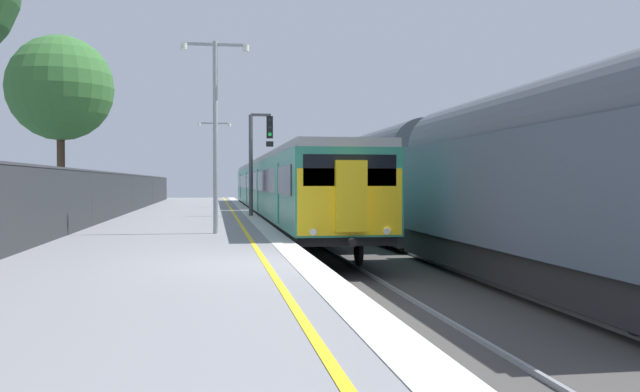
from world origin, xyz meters
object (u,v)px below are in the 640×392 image
object	(u,v)px
freight_train_adjacent_track	(348,181)
background_tree_left	(62,90)
signal_gantry	(257,152)
platform_lamp_mid	(215,120)
commuter_train_at_platform	(277,187)
platform_lamp_far	(214,156)

from	to	relation	value
freight_train_adjacent_track	background_tree_left	world-z (taller)	background_tree_left
signal_gantry	platform_lamp_mid	distance (m)	10.51
commuter_train_at_platform	signal_gantry	xyz separation A→B (m)	(-1.46, -6.12, 1.62)
signal_gantry	platform_lamp_far	xyz separation A→B (m)	(-1.89, 10.72, 0.18)
commuter_train_at_platform	platform_lamp_mid	distance (m)	16.91
signal_gantry	commuter_train_at_platform	bearing A→B (deg)	76.60
signal_gantry	platform_lamp_far	bearing A→B (deg)	99.99
commuter_train_at_platform	platform_lamp_far	bearing A→B (deg)	126.03
platform_lamp_mid	platform_lamp_far	bearing A→B (deg)	90.00
commuter_train_at_platform	background_tree_left	distance (m)	12.08
freight_train_adjacent_track	platform_lamp_mid	bearing A→B (deg)	-113.64
signal_gantry	platform_lamp_far	world-z (taller)	platform_lamp_far
signal_gantry	background_tree_left	world-z (taller)	background_tree_left
signal_gantry	background_tree_left	bearing A→B (deg)	173.96
background_tree_left	commuter_train_at_platform	bearing A→B (deg)	27.55
freight_train_adjacent_track	signal_gantry	world-z (taller)	signal_gantry
signal_gantry	platform_lamp_mid	size ratio (longest dim) A/B	0.81
platform_lamp_far	background_tree_left	xyz separation A→B (m)	(-6.65, -9.82, 2.51)
platform_lamp_far	freight_train_adjacent_track	bearing A→B (deg)	-30.04
signal_gantry	background_tree_left	distance (m)	9.00
freight_train_adjacent_track	signal_gantry	xyz separation A→B (m)	(-5.46, -6.47, 1.29)
signal_gantry	platform_lamp_far	size ratio (longest dim) A/B	0.89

